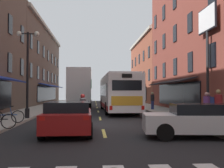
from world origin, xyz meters
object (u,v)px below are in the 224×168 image
(box_truck, at_px, (80,89))
(pedestrian_near, at_px, (218,107))
(bicycle_mid, at_px, (7,116))
(pedestrian_far, at_px, (152,100))
(sedan_near, at_px, (199,120))
(motorcycle_rider, at_px, (83,110))
(transit_bus, at_px, (118,93))
(street_lamp_twin, at_px, (28,70))
(sedan_mid, at_px, (82,100))
(pedestrian_mid, at_px, (208,105))
(pedestrian_rear, at_px, (207,106))
(sedan_far, at_px, (68,117))
(billboard_sign, at_px, (207,33))

(box_truck, relative_size, pedestrian_near, 3.91)
(bicycle_mid, distance_m, pedestrian_far, 14.81)
(sedan_near, height_order, motorcycle_rider, motorcycle_rider)
(pedestrian_near, bearing_deg, transit_bus, -117.08)
(sedan_near, height_order, bicycle_mid, sedan_near)
(bicycle_mid, distance_m, street_lamp_twin, 3.87)
(sedan_mid, distance_m, pedestrian_mid, 24.15)
(bicycle_mid, xyz_separation_m, pedestrian_rear, (11.05, 0.58, 0.47))
(motorcycle_rider, relative_size, pedestrian_mid, 1.30)
(sedan_near, bearing_deg, pedestrian_near, 50.25)
(box_truck, bearing_deg, street_lamp_twin, -102.79)
(pedestrian_far, bearing_deg, box_truck, 63.91)
(sedan_near, distance_m, sedan_mid, 28.90)
(motorcycle_rider, bearing_deg, pedestrian_far, 56.89)
(sedan_mid, distance_m, pedestrian_rear, 24.80)
(sedan_near, bearing_deg, motorcycle_rider, 130.73)
(pedestrian_mid, bearing_deg, sedan_far, -96.32)
(pedestrian_mid, bearing_deg, transit_bus, 176.29)
(billboard_sign, distance_m, pedestrian_far, 9.59)
(pedestrian_mid, height_order, pedestrian_rear, pedestrian_rear)
(transit_bus, bearing_deg, box_truck, 123.74)
(sedan_near, xyz_separation_m, pedestrian_near, (1.82, 2.19, 0.39))
(pedestrian_near, distance_m, pedestrian_rear, 2.77)
(pedestrian_mid, bearing_deg, sedan_near, -62.07)
(transit_bus, height_order, motorcycle_rider, transit_bus)
(box_truck, relative_size, bicycle_mid, 4.02)
(pedestrian_rear, relative_size, street_lamp_twin, 0.30)
(box_truck, bearing_deg, pedestrian_mid, -57.63)
(sedan_mid, bearing_deg, pedestrian_near, -74.01)
(box_truck, distance_m, bicycle_mid, 15.21)
(sedan_far, height_order, pedestrian_far, pedestrian_far)
(sedan_far, relative_size, bicycle_mid, 2.50)
(sedan_far, height_order, pedestrian_rear, pedestrian_rear)
(box_truck, bearing_deg, pedestrian_rear, -60.76)
(transit_bus, bearing_deg, pedestrian_near, -72.00)
(sedan_far, height_order, pedestrian_near, pedestrian_near)
(motorcycle_rider, distance_m, bicycle_mid, 4.07)
(box_truck, bearing_deg, transit_bus, -56.26)
(motorcycle_rider, distance_m, pedestrian_rear, 7.18)
(sedan_far, relative_size, pedestrian_rear, 2.63)
(box_truck, height_order, pedestrian_far, box_truck)
(motorcycle_rider, distance_m, pedestrian_near, 7.33)
(sedan_far, relative_size, street_lamp_twin, 0.78)
(sedan_near, bearing_deg, billboard_sign, 63.77)
(billboard_sign, relative_size, transit_bus, 0.63)
(bicycle_mid, relative_size, pedestrian_near, 0.97)
(transit_bus, relative_size, sedan_far, 2.71)
(sedan_far, bearing_deg, pedestrian_far, 64.04)
(street_lamp_twin, bearing_deg, sedan_far, -61.72)
(transit_bus, bearing_deg, sedan_near, -82.03)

